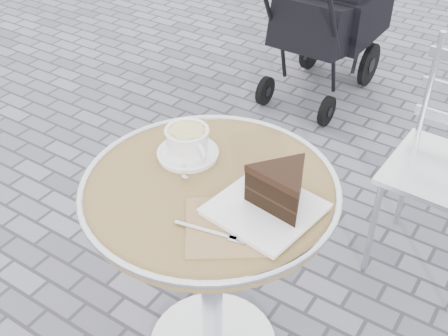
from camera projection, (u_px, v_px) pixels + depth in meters
The scene contains 4 objects.
cafe_table at pixel (211, 230), 1.63m from camera, with size 0.72×0.72×0.74m.
cappuccino_set at pixel (188, 144), 1.62m from camera, with size 0.18×0.20×0.09m.
cake_plate_set at pixel (277, 193), 1.41m from camera, with size 0.36×0.41×0.13m.
baby_stroller at pixel (329, 21), 3.18m from camera, with size 0.46×0.94×0.97m.
Camera 1 is at (0.68, -0.97, 1.70)m, focal length 45.00 mm.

